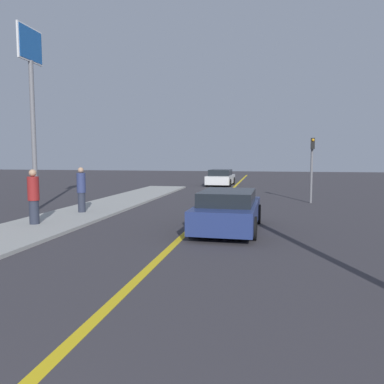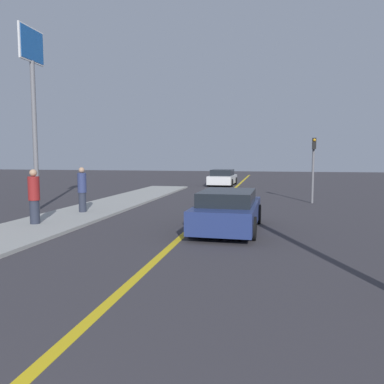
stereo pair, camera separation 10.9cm
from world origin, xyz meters
name	(u,v)px [view 2 (the right image)]	position (x,y,z in m)	size (l,w,h in m)	color
road_center_line	(217,205)	(0.00, 18.00, 0.00)	(0.20, 60.00, 0.01)	gold
sidewalk_left	(81,214)	(-4.91, 13.68, 0.05)	(2.79, 27.37, 0.10)	#9E9E99
car_near_right_lane	(228,210)	(1.21, 11.79, 0.63)	(2.02, 4.38, 1.28)	navy
car_ahead_center	(223,178)	(-1.23, 30.25, 0.63)	(2.08, 4.30, 1.30)	silver
pedestrian_mid_group	(34,197)	(-5.17, 11.05, 1.01)	(0.37, 0.37, 1.82)	#282D3D
pedestrian_far_standing	(82,190)	(-4.91, 13.83, 1.01)	(0.35, 0.35, 1.81)	#282D3D
traffic_light	(313,162)	(4.62, 19.53, 2.05)	(0.18, 0.40, 3.26)	slate
roadside_sign	(33,79)	(-7.54, 14.70, 5.65)	(0.20, 1.64, 7.80)	slate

